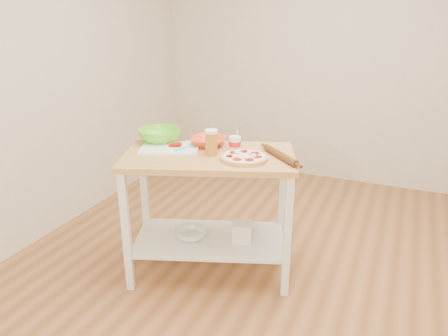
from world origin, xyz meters
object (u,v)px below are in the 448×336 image
at_px(prep_island, 209,189).
at_px(yogurt_tub, 235,143).
at_px(cutting_board, 170,147).
at_px(shelf_bin, 242,231).
at_px(orange_bowl, 209,142).
at_px(green_bowl, 160,135).
at_px(spatula, 184,148).
at_px(beer_pint, 211,142).
at_px(shelf_glass_bowl, 191,234).
at_px(knife, 162,140).
at_px(pizza, 244,157).
at_px(rolling_pin, 280,155).

distance_m(prep_island, yogurt_tub, 0.36).
bearing_deg(cutting_board, shelf_bin, -15.49).
distance_m(orange_bowl, green_bowl, 0.37).
height_order(cutting_board, shelf_bin, cutting_board).
distance_m(prep_island, shelf_bin, 0.39).
bearing_deg(spatula, beer_pint, -54.77).
relative_size(shelf_glass_bowl, shelf_bin, 1.70).
relative_size(knife, green_bowl, 0.86).
xyz_separation_m(knife, orange_bowl, (0.34, 0.07, 0.01)).
xyz_separation_m(pizza, cutting_board, (-0.56, 0.02, -0.01)).
distance_m(prep_island, rolling_pin, 0.55).
bearing_deg(beer_pint, cutting_board, 177.75).
bearing_deg(yogurt_tub, cutting_board, -162.95).
bearing_deg(prep_island, spatula, 177.29).
distance_m(cutting_board, knife, 0.15).
relative_size(prep_island, orange_bowl, 5.21).
height_order(green_bowl, shelf_glass_bowl, green_bowl).
bearing_deg(pizza, rolling_pin, 28.65).
relative_size(cutting_board, beer_pint, 2.82).
xyz_separation_m(cutting_board, shelf_glass_bowl, (0.19, -0.07, -0.61)).
relative_size(prep_island, cutting_board, 2.67).
relative_size(pizza, shelf_bin, 2.33).
bearing_deg(prep_island, shelf_glass_bowl, -155.14).
bearing_deg(pizza, prep_island, 177.62).
bearing_deg(yogurt_tub, orange_bowl, 172.06).
height_order(yogurt_tub, shelf_glass_bowl, yogurt_tub).
bearing_deg(beer_pint, knife, 166.18).
bearing_deg(shelf_bin, knife, 176.34).
distance_m(cutting_board, yogurt_tub, 0.46).
distance_m(yogurt_tub, rolling_pin, 0.34).
bearing_deg(orange_bowl, shelf_glass_bowl, -99.39).
xyz_separation_m(knife, shelf_bin, (0.65, -0.04, -0.59)).
bearing_deg(knife, cutting_board, -53.04).
distance_m(green_bowl, shelf_bin, 0.92).
xyz_separation_m(pizza, shelf_bin, (-0.04, 0.08, -0.59)).
height_order(cutting_board, shelf_glass_bowl, cutting_board).
bearing_deg(shelf_bin, spatula, -171.99).
bearing_deg(beer_pint, yogurt_tub, 53.29).
relative_size(spatula, yogurt_tub, 0.84).
relative_size(orange_bowl, beer_pint, 1.45).
xyz_separation_m(cutting_board, beer_pint, (0.33, -0.01, 0.08)).
bearing_deg(orange_bowl, yogurt_tub, -7.94).
bearing_deg(green_bowl, cutting_board, -37.08).
relative_size(prep_island, yogurt_tub, 7.26).
bearing_deg(yogurt_tub, rolling_pin, -7.11).
height_order(knife, orange_bowl, orange_bowl).
bearing_deg(spatula, yogurt_tub, -29.27).
xyz_separation_m(prep_island, spatula, (-0.20, 0.01, 0.27)).
height_order(prep_island, spatula, spatula).
xyz_separation_m(green_bowl, yogurt_tub, (0.58, 0.02, 0.00)).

